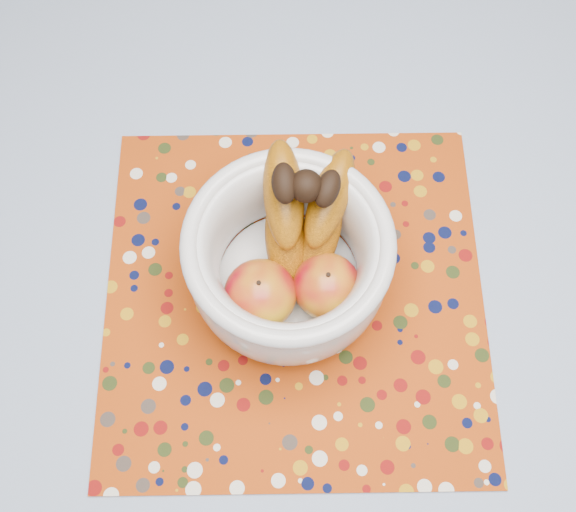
% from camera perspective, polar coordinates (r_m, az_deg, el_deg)
% --- Properties ---
extents(table, '(1.20, 1.20, 0.75)m').
position_cam_1_polar(table, '(0.92, 4.58, -3.72)').
color(table, brown).
rests_on(table, ground).
extents(tablecloth, '(1.32, 1.32, 0.01)m').
position_cam_1_polar(tablecloth, '(0.84, 4.99, -1.92)').
color(tablecloth, '#657CA9').
rests_on(tablecloth, table).
extents(placemat, '(0.48, 0.48, 0.00)m').
position_cam_1_polar(placemat, '(0.82, 0.57, -3.34)').
color(placemat, '#983408').
rests_on(placemat, tablecloth).
extents(fruit_bowl, '(0.24, 0.24, 0.19)m').
position_cam_1_polar(fruit_bowl, '(0.75, 0.63, 0.38)').
color(fruit_bowl, silver).
rests_on(fruit_bowl, placemat).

